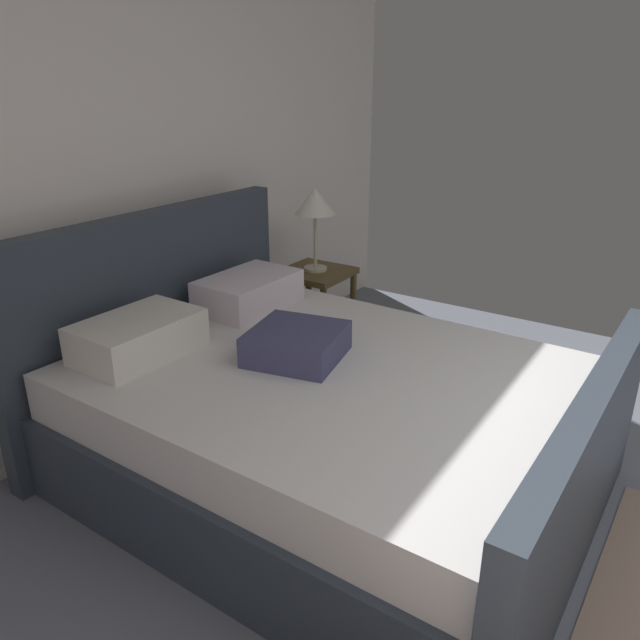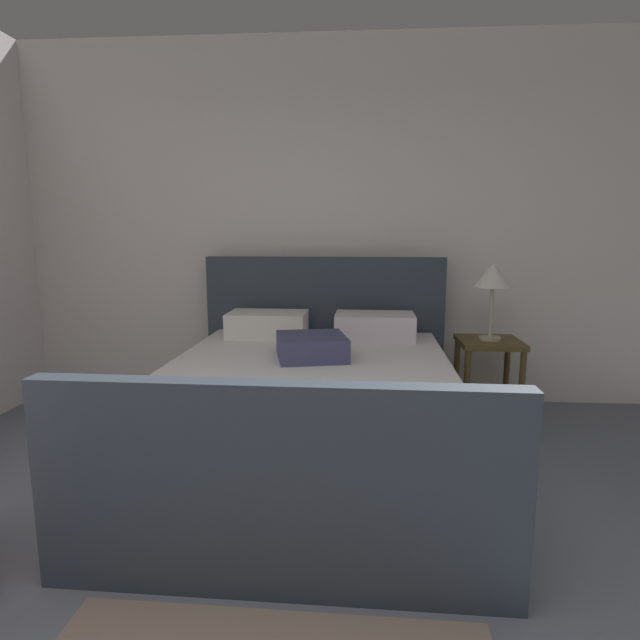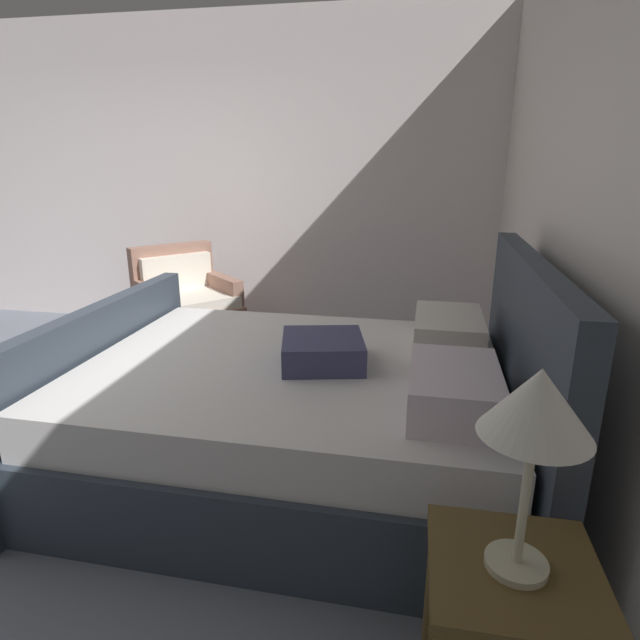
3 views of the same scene
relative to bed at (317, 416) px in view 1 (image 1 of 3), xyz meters
The scene contains 4 objects.
wall_back 1.72m from the bed, 84.95° to the left, with size 5.21×0.12×2.87m, color white.
bed is the anchor object (origin of this frame).
nightstand_right 1.50m from the bed, 34.20° to the left, with size 0.44×0.44×0.60m.
table_lamp_right 1.65m from the bed, 34.20° to the left, with size 0.27×0.27×0.55m.
Camera 1 is at (-2.19, 0.53, 1.83)m, focal length 34.50 mm.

